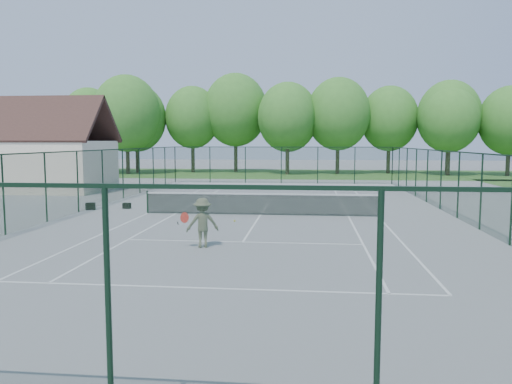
{
  "coord_description": "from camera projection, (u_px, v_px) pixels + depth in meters",
  "views": [
    {
      "loc": [
        2.24,
        -23.28,
        3.49
      ],
      "look_at": [
        0.0,
        -2.0,
        1.3
      ],
      "focal_mm": 35.0,
      "sensor_mm": 36.0,
      "label": 1
    }
  ],
  "objects": [
    {
      "name": "sports_bag_a",
      "position": [
        90.0,
        206.0,
        25.38
      ],
      "size": [
        0.5,
        0.36,
        0.36
      ],
      "primitive_type": "cube",
      "rotation": [
        0.0,
        0.0,
        0.22
      ],
      "color": "black",
      "rests_on": "ground"
    },
    {
      "name": "grass_far",
      "position": [
        287.0,
        174.0,
        53.3
      ],
      "size": [
        80.0,
        16.0,
        0.01
      ],
      "primitive_type": "cube",
      "color": "#40742A",
      "rests_on": "ground"
    },
    {
      "name": "tennis_player",
      "position": [
        202.0,
        223.0,
        16.37
      ],
      "size": [
        1.91,
        0.91,
        1.63
      ],
      "color": "#54573F",
      "rests_on": "ground"
    },
    {
      "name": "ground",
      "position": [
        260.0,
        215.0,
        23.62
      ],
      "size": [
        140.0,
        140.0,
        0.0
      ],
      "primitive_type": "plane",
      "color": "gray",
      "rests_on": "ground"
    },
    {
      "name": "court_lines",
      "position": [
        260.0,
        215.0,
        23.62
      ],
      "size": [
        11.05,
        23.85,
        0.01
      ],
      "color": "white",
      "rests_on": "ground"
    },
    {
      "name": "sports_bag_b",
      "position": [
        127.0,
        206.0,
        25.81
      ],
      "size": [
        0.42,
        0.29,
        0.3
      ],
      "primitive_type": "cube",
      "rotation": [
        0.0,
        0.0,
        -0.14
      ],
      "color": "black",
      "rests_on": "ground"
    },
    {
      "name": "utility_building",
      "position": [
        47.0,
        146.0,
        34.86
      ],
      "size": [
        8.6,
        6.27,
        6.63
      ],
      "color": "#F1E7C6",
      "rests_on": "ground"
    },
    {
      "name": "fence_enclosure",
      "position": [
        260.0,
        182.0,
        23.46
      ],
      "size": [
        18.05,
        36.05,
        3.02
      ],
      "color": "#17331C",
      "rests_on": "ground"
    },
    {
      "name": "tennis_net",
      "position": [
        260.0,
        203.0,
        23.56
      ],
      "size": [
        11.08,
        0.08,
        1.1
      ],
      "color": "black",
      "rests_on": "ground"
    },
    {
      "name": "tree_line_far",
      "position": [
        288.0,
        117.0,
        52.68
      ],
      "size": [
        39.4,
        6.4,
        9.7
      ],
      "color": "#3F3221",
      "rests_on": "ground"
    }
  ]
}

